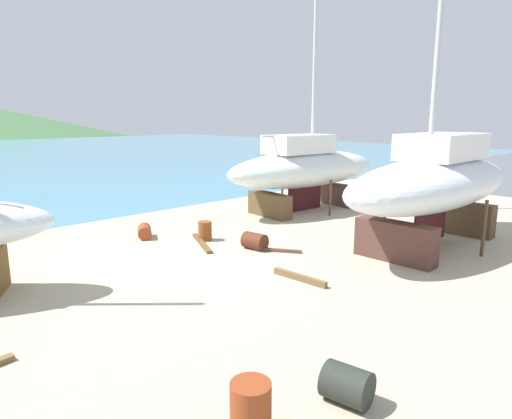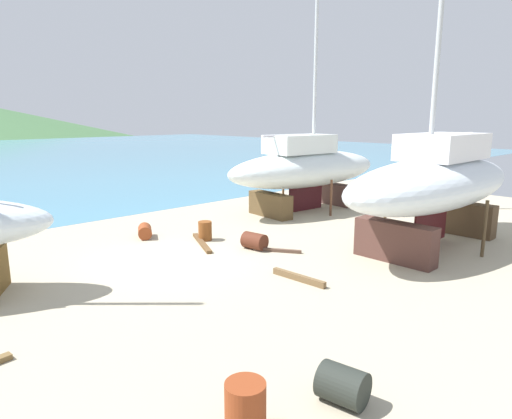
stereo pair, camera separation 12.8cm
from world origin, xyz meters
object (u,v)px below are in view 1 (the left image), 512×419
Objects in this scene: barrel_blue_faded at (347,385)px; barrel_rust_far at (255,241)px; sailboat_far_slipway at (305,168)px; barrel_rust_mid at (251,408)px; barrel_tar_black at (145,231)px; barrel_ochre at (205,231)px; sailboat_large_starboard at (434,182)px.

barrel_blue_faded is 9.35m from barrel_rust_far.
sailboat_far_slipway is 18.17× the size of barrel_rust_far.
barrel_rust_mid is at bearing -137.53° from sailboat_far_slipway.
sailboat_far_slipway is 16.71× the size of barrel_tar_black.
barrel_blue_faded is 11.04m from barrel_ochre.
barrel_tar_black is (-7.36, 8.54, -2.19)m from sailboat_large_starboard.
barrel_tar_black is (-8.97, 0.90, -1.97)m from sailboat_far_slipway.
barrel_rust_far reaches higher than barrel_tar_black.
sailboat_far_slipway reaches higher than barrel_tar_black.
barrel_tar_black is 2.53m from barrel_ochre.
sailboat_far_slipway is (1.61, 7.65, -0.21)m from sailboat_large_starboard.
barrel_tar_black is at bearing 75.68° from barrel_blue_faded.
barrel_tar_black is at bearing -49.83° from sailboat_large_starboard.
sailboat_large_starboard reaches higher than barrel_ochre.
barrel_rust_far is at bearing 56.10° from barrel_blue_faded.
sailboat_far_slipway reaches higher than barrel_rust_mid.
sailboat_large_starboard is 11.19m from barrel_blue_faded.
barrel_ochre reaches higher than barrel_blue_faded.
sailboat_large_starboard is at bearing 13.37° from barrel_rust_mid.
sailboat_far_slipway is at bearing 8.42° from barrel_ochre.
barrel_ochre reaches higher than barrel_tar_black.
barrel_ochre is (-5.80, 6.55, -2.08)m from sailboat_large_starboard.
barrel_rust_mid is 1.83m from barrel_blue_faded.
sailboat_large_starboard is at bearing -96.82° from sailboat_far_slipway.
barrel_rust_far is at bearing -40.04° from sailboat_large_starboard.
barrel_rust_far is at bearing -75.47° from barrel_ochre.
barrel_blue_faded is at bearing -104.32° from barrel_tar_black.
sailboat_large_starboard reaches higher than barrel_blue_faded.
barrel_ochre is at bearing -51.87° from barrel_tar_black.
barrel_rust_far is (-5.21, 4.29, -2.15)m from sailboat_large_starboard.
barrel_rust_far is (2.15, -4.25, 0.04)m from barrel_tar_black.
sailboat_large_starboard is 8.99m from barrel_ochre.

